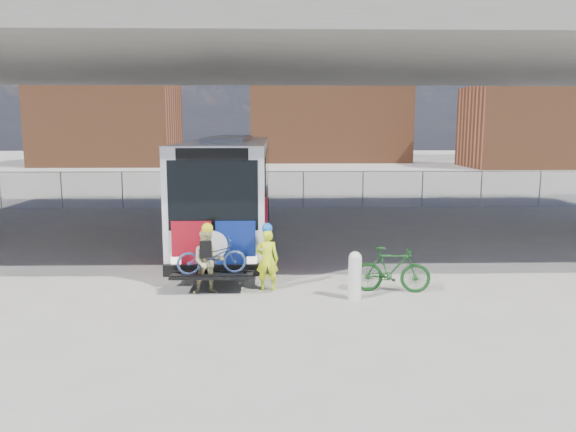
{
  "coord_description": "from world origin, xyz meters",
  "views": [
    {
      "loc": [
        -0.49,
        -15.9,
        4.02
      ],
      "look_at": [
        -0.1,
        -0.7,
        1.6
      ],
      "focal_mm": 35.0,
      "sensor_mm": 36.0,
      "label": 1
    }
  ],
  "objects_px": {
    "cyclist_hivis": "(267,258)",
    "bike_parked": "(392,270)",
    "bus": "(231,181)",
    "cyclist_tan": "(208,260)",
    "bollard": "(355,274)"
  },
  "relations": [
    {
      "from": "cyclist_hivis",
      "to": "bike_parked",
      "type": "distance_m",
      "value": 3.07
    },
    {
      "from": "cyclist_tan",
      "to": "bike_parked",
      "type": "relative_size",
      "value": 0.93
    },
    {
      "from": "cyclist_hivis",
      "to": "bike_parked",
      "type": "height_order",
      "value": "cyclist_hivis"
    },
    {
      "from": "bus",
      "to": "cyclist_hivis",
      "type": "relative_size",
      "value": 7.67
    },
    {
      "from": "bus",
      "to": "bike_parked",
      "type": "bearing_deg",
      "value": -56.37
    },
    {
      "from": "bollard",
      "to": "cyclist_tan",
      "type": "height_order",
      "value": "cyclist_tan"
    },
    {
      "from": "cyclist_tan",
      "to": "bike_parked",
      "type": "distance_m",
      "value": 4.49
    },
    {
      "from": "bus",
      "to": "bollard",
      "type": "bearing_deg",
      "value": -64.61
    },
    {
      "from": "bus",
      "to": "bollard",
      "type": "distance_m",
      "value": 8.08
    },
    {
      "from": "bus",
      "to": "cyclist_tan",
      "type": "bearing_deg",
      "value": -90.75
    },
    {
      "from": "bollard",
      "to": "cyclist_tan",
      "type": "xyz_separation_m",
      "value": [
        -3.49,
        0.57,
        0.21
      ]
    },
    {
      "from": "bus",
      "to": "bike_parked",
      "type": "xyz_separation_m",
      "value": [
        4.39,
        -6.61,
        -1.54
      ]
    },
    {
      "from": "bollard",
      "to": "cyclist_hivis",
      "type": "relative_size",
      "value": 0.68
    },
    {
      "from": "bollard",
      "to": "cyclist_tan",
      "type": "distance_m",
      "value": 3.54
    },
    {
      "from": "bike_parked",
      "to": "bus",
      "type": "bearing_deg",
      "value": 41.46
    }
  ]
}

